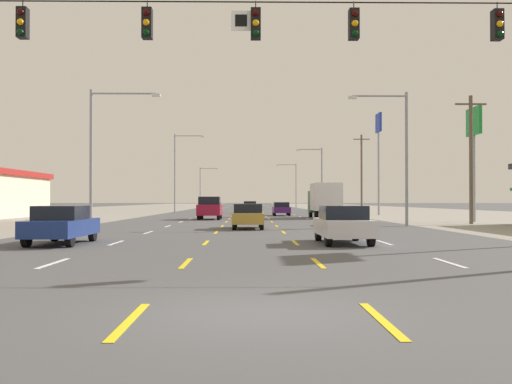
# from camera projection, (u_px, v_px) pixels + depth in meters

# --- Properties ---
(ground_plane) EXTENTS (572.00, 572.00, 0.00)m
(ground_plane) POSITION_uv_depth(u_px,v_px,m) (249.00, 214.00, 74.74)
(ground_plane) COLOR #4C4C4F
(lot_apron_left) EXTENTS (28.00, 440.00, 0.01)m
(lot_apron_left) POSITION_uv_depth(u_px,v_px,m) (51.00, 214.00, 74.39)
(lot_apron_left) COLOR gray
(lot_apron_left) RESTS_ON ground
(lot_apron_right) EXTENTS (28.00, 440.00, 0.01)m
(lot_apron_right) POSITION_uv_depth(u_px,v_px,m) (444.00, 213.00, 75.09)
(lot_apron_right) COLOR gray
(lot_apron_right) RESTS_ON ground
(lane_markings) EXTENTS (10.64, 227.60, 0.01)m
(lane_markings) POSITION_uv_depth(u_px,v_px,m) (248.00, 209.00, 113.23)
(lane_markings) COLOR white
(lane_markings) RESTS_ON ground
(signal_span_wire) EXTENTS (27.02, 0.53, 8.64)m
(signal_span_wire) POSITION_uv_depth(u_px,v_px,m) (253.00, 84.00, 17.98)
(signal_span_wire) COLOR brown
(signal_span_wire) RESTS_ON ground
(sedan_far_left_nearest) EXTENTS (1.80, 4.50, 1.46)m
(sedan_far_left_nearest) POSITION_uv_depth(u_px,v_px,m) (62.00, 224.00, 22.64)
(sedan_far_left_nearest) COLOR navy
(sedan_far_left_nearest) RESTS_ON ground
(sedan_inner_right_near) EXTENTS (1.80, 4.50, 1.46)m
(sedan_inner_right_near) POSITION_uv_depth(u_px,v_px,m) (343.00, 224.00, 22.98)
(sedan_inner_right_near) COLOR silver
(sedan_inner_right_near) RESTS_ON ground
(sedan_center_turn_mid) EXTENTS (1.80, 4.50, 1.46)m
(sedan_center_turn_mid) POSITION_uv_depth(u_px,v_px,m) (248.00, 216.00, 34.93)
(sedan_center_turn_mid) COLOR #B28C33
(sedan_center_turn_mid) RESTS_ON ground
(suv_inner_left_midfar) EXTENTS (1.98, 4.90, 1.98)m
(suv_inner_left_midfar) POSITION_uv_depth(u_px,v_px,m) (210.00, 208.00, 51.94)
(suv_inner_left_midfar) COLOR maroon
(suv_inner_left_midfar) RESTS_ON ground
(box_truck_far_right_far) EXTENTS (2.40, 7.20, 3.23)m
(box_truck_far_right_far) POSITION_uv_depth(u_px,v_px,m) (325.00, 198.00, 55.77)
(box_truck_far_right_far) COLOR #235B2D
(box_truck_far_right_far) RESTS_ON ground
(sedan_inner_right_farther) EXTENTS (1.80, 4.50, 1.46)m
(sedan_inner_right_farther) POSITION_uv_depth(u_px,v_px,m) (281.00, 209.00, 64.40)
(sedan_inner_right_farther) COLOR #4C196B
(sedan_inner_right_farther) RESTS_ON ground
(hatchback_center_turn_farthest) EXTENTS (1.72, 3.90, 1.54)m
(hatchback_center_turn_farthest) POSITION_uv_depth(u_px,v_px,m) (250.00, 207.00, 78.16)
(hatchback_center_turn_farthest) COLOR #B28C33
(hatchback_center_turn_farthest) RESTS_ON ground
(pole_sign_right_row_1) EXTENTS (0.24, 2.73, 8.88)m
(pole_sign_right_row_1) POSITION_uv_depth(u_px,v_px,m) (474.00, 132.00, 46.19)
(pole_sign_right_row_1) COLOR gray
(pole_sign_right_row_1) RESTS_ON ground
(pole_sign_right_row_2) EXTENTS (0.24, 2.27, 11.56)m
(pole_sign_right_row_2) POSITION_uv_depth(u_px,v_px,m) (379.00, 137.00, 67.63)
(pole_sign_right_row_2) COLOR gray
(pole_sign_right_row_2) RESTS_ON ground
(streetlight_left_row_0) EXTENTS (4.52, 0.26, 8.78)m
(streetlight_left_row_0) POSITION_uv_depth(u_px,v_px,m) (99.00, 145.00, 38.09)
(streetlight_left_row_0) COLOR gray
(streetlight_left_row_0) RESTS_ON ground
(streetlight_right_row_0) EXTENTS (3.86, 0.26, 8.66)m
(streetlight_right_row_0) POSITION_uv_depth(u_px,v_px,m) (400.00, 148.00, 38.36)
(streetlight_right_row_0) COLOR gray
(streetlight_right_row_0) RESTS_ON ground
(streetlight_left_row_1) EXTENTS (4.18, 0.26, 10.80)m
(streetlight_left_row_1) POSITION_uv_depth(u_px,v_px,m) (178.00, 167.00, 81.89)
(streetlight_left_row_1) COLOR gray
(streetlight_left_row_1) RESTS_ON ground
(streetlight_right_row_1) EXTENTS (3.63, 0.26, 8.95)m
(streetlight_right_row_1) POSITION_uv_depth(u_px,v_px,m) (319.00, 175.00, 82.15)
(streetlight_right_row_1) COLOR gray
(streetlight_right_row_1) RESTS_ON ground
(streetlight_left_row_2) EXTENTS (3.89, 0.26, 8.65)m
(streetlight_left_row_2) POSITION_uv_depth(u_px,v_px,m) (202.00, 184.00, 125.65)
(streetlight_left_row_2) COLOR gray
(streetlight_left_row_2) RESTS_ON ground
(streetlight_right_row_2) EXTENTS (4.26, 0.26, 9.45)m
(streetlight_right_row_2) POSITION_uv_depth(u_px,v_px,m) (294.00, 182.00, 125.93)
(streetlight_right_row_2) COLOR gray
(streetlight_right_row_2) RESTS_ON ground
(utility_pole_right_row_0) EXTENTS (2.20, 0.26, 9.03)m
(utility_pole_right_row_0) POSITION_uv_depth(u_px,v_px,m) (471.00, 157.00, 41.76)
(utility_pole_right_row_0) COLOR brown
(utility_pole_right_row_0) RESTS_ON ground
(utility_pole_right_row_1) EXTENTS (2.20, 0.26, 10.42)m
(utility_pole_right_row_1) POSITION_uv_depth(u_px,v_px,m) (362.00, 172.00, 79.28)
(utility_pole_right_row_1) COLOR brown
(utility_pole_right_row_1) RESTS_ON ground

